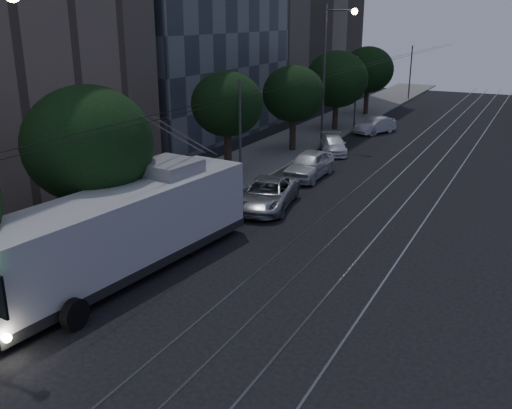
{
  "coord_description": "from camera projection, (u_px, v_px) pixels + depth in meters",
  "views": [
    {
      "loc": [
        9.09,
        -16.25,
        9.07
      ],
      "look_at": [
        -0.29,
        2.07,
        2.26
      ],
      "focal_mm": 40.0,
      "sensor_mm": 36.0,
      "label": 1
    }
  ],
  "objects": [
    {
      "name": "tram_rails",
      "position": [
        423.0,
        166.0,
        36.33
      ],
      "size": [
        4.52,
        90.0,
        0.02
      ],
      "color": "gray",
      "rests_on": "ground"
    },
    {
      "name": "ground",
      "position": [
        237.0,
        281.0,
        20.52
      ],
      "size": [
        120.0,
        120.0,
        0.0
      ],
      "primitive_type": "plane",
      "color": "black",
      "rests_on": "ground"
    },
    {
      "name": "pickup_silver",
      "position": [
        267.0,
        194.0,
        28.22
      ],
      "size": [
        3.22,
        5.43,
        1.41
      ],
      "primitive_type": "imported",
      "rotation": [
        0.0,
        0.0,
        0.18
      ],
      "color": "#A5A7AC",
      "rests_on": "ground"
    },
    {
      "name": "tree_1",
      "position": [
        88.0,
        145.0,
        21.96
      ],
      "size": [
        5.04,
        5.04,
        6.66
      ],
      "color": "#2E2119",
      "rests_on": "ground"
    },
    {
      "name": "sidewalk",
      "position": [
        281.0,
        149.0,
        40.64
      ],
      "size": [
        5.0,
        90.0,
        0.15
      ],
      "primitive_type": "cube",
      "color": "slate",
      "rests_on": "ground"
    },
    {
      "name": "car_white_a",
      "position": [
        309.0,
        165.0,
        33.48
      ],
      "size": [
        1.9,
        4.66,
        1.58
      ],
      "primitive_type": "imported",
      "rotation": [
        0.0,
        0.0,
        0.01
      ],
      "color": "silver",
      "rests_on": "ground"
    },
    {
      "name": "overhead_wires",
      "position": [
        315.0,
        104.0,
        38.48
      ],
      "size": [
        2.23,
        90.0,
        6.0
      ],
      "color": "black",
      "rests_on": "ground"
    },
    {
      "name": "tree_4",
      "position": [
        337.0,
        79.0,
        46.16
      ],
      "size": [
        5.06,
        5.06,
        6.5
      ],
      "color": "#2E2119",
      "rests_on": "ground"
    },
    {
      "name": "streetlamp_far",
      "position": [
        330.0,
        62.0,
        40.99
      ],
      "size": [
        2.39,
        0.44,
        9.88
      ],
      "color": "#535355",
      "rests_on": "ground"
    },
    {
      "name": "trolleybus",
      "position": [
        125.0,
        230.0,
        20.74
      ],
      "size": [
        3.74,
        12.29,
        5.63
      ],
      "rotation": [
        0.0,
        0.0,
        -0.1
      ],
      "color": "#BDBDBF",
      "rests_on": "ground"
    },
    {
      "name": "tree_2",
      "position": [
        227.0,
        104.0,
        31.99
      ],
      "size": [
        4.07,
        4.07,
        6.22
      ],
      "color": "#2E2119",
      "rests_on": "ground"
    },
    {
      "name": "car_white_c",
      "position": [
        375.0,
        126.0,
        46.22
      ],
      "size": [
        2.8,
        4.08,
        1.27
      ],
      "primitive_type": "imported",
      "rotation": [
        0.0,
        0.0,
        -0.42
      ],
      "color": "silver",
      "rests_on": "ground"
    },
    {
      "name": "car_white_b",
      "position": [
        333.0,
        145.0,
        39.54
      ],
      "size": [
        3.25,
        4.46,
        1.2
      ],
      "primitive_type": "imported",
      "rotation": [
        0.0,
        0.0,
        0.43
      ],
      "color": "white",
      "rests_on": "ground"
    },
    {
      "name": "tree_3",
      "position": [
        293.0,
        94.0,
        38.89
      ],
      "size": [
        4.26,
        4.26,
        5.96
      ],
      "color": "#2E2119",
      "rests_on": "ground"
    },
    {
      "name": "tree_5",
      "position": [
        368.0,
        70.0,
        53.51
      ],
      "size": [
        4.77,
        4.77,
        6.44
      ],
      "color": "#2E2119",
      "rests_on": "ground"
    },
    {
      "name": "car_white_d",
      "position": [
        376.0,
        124.0,
        46.64
      ],
      "size": [
        2.77,
        4.33,
        1.37
      ],
      "primitive_type": "imported",
      "rotation": [
        0.0,
        0.0,
        -0.31
      ],
      "color": "silver",
      "rests_on": "ground"
    }
  ]
}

